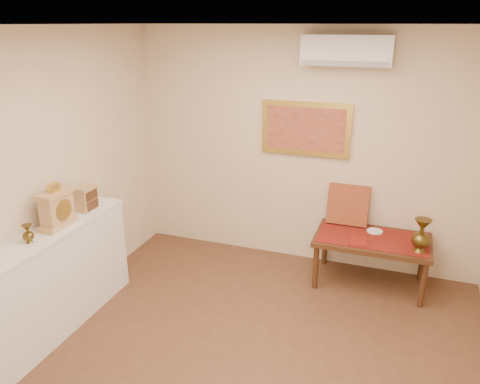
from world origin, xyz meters
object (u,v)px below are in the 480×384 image
at_px(brass_urn_tall, 422,232).
at_px(wooden_chest, 86,198).
at_px(display_ledge, 47,286).
at_px(low_table, 372,243).
at_px(mantel_clock, 57,209).

height_order(brass_urn_tall, wooden_chest, wooden_chest).
bearing_deg(wooden_chest, brass_urn_tall, 18.57).
distance_m(brass_urn_tall, display_ledge, 3.59).
xyz_separation_m(brass_urn_tall, low_table, (-0.47, 0.17, -0.28)).
bearing_deg(mantel_clock, brass_urn_tall, 25.36).
xyz_separation_m(display_ledge, low_table, (2.67, 1.88, -0.01)).
height_order(brass_urn_tall, low_table, brass_urn_tall).
bearing_deg(wooden_chest, display_ledge, -90.49).
xyz_separation_m(brass_urn_tall, mantel_clock, (-3.11, -1.48, 0.39)).
xyz_separation_m(mantel_clock, wooden_chest, (-0.02, 0.42, -0.05)).
bearing_deg(mantel_clock, display_ledge, -96.35).
bearing_deg(mantel_clock, wooden_chest, 92.76).
bearing_deg(brass_urn_tall, display_ledge, -151.43).
relative_size(brass_urn_tall, mantel_clock, 1.02).
height_order(mantel_clock, low_table, mantel_clock).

